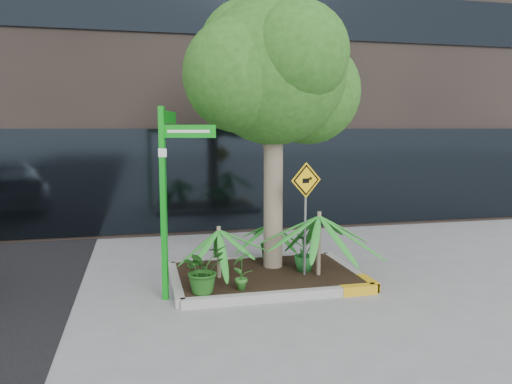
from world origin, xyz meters
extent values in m
plane|color=gray|center=(0.00, 0.00, 0.00)|extent=(80.00, 80.00, 0.00)
cube|color=#9E9E99|center=(0.20, 1.40, 0.07)|extent=(3.20, 0.15, 0.15)
cube|color=#9E9E99|center=(0.20, -0.80, 0.07)|extent=(3.20, 0.15, 0.15)
cube|color=#9E9E99|center=(-1.40, 0.30, 0.07)|extent=(0.15, 2.20, 0.15)
cube|color=#9E9E99|center=(1.80, 0.30, 0.07)|extent=(0.15, 2.20, 0.15)
cube|color=gold|center=(1.50, -0.80, 0.07)|extent=(0.60, 0.17, 0.15)
cube|color=black|center=(0.20, 0.30, 0.12)|extent=(3.05, 2.05, 0.06)
cylinder|color=gray|center=(0.43, 0.65, 1.64)|extent=(0.35, 0.35, 3.28)
cylinder|color=gray|center=(0.54, 0.65, 2.84)|extent=(0.62, 0.17, 1.06)
sphere|color=#255618|center=(0.43, 0.65, 3.72)|extent=(2.62, 2.62, 2.62)
sphere|color=#255618|center=(1.20, 0.98, 3.39)|extent=(1.97, 1.97, 1.97)
sphere|color=#255618|center=(-0.22, 0.43, 3.61)|extent=(1.97, 1.97, 1.97)
sphere|color=#255618|center=(0.65, -0.01, 3.94)|extent=(1.75, 1.75, 1.75)
sphere|color=#255618|center=(0.10, 1.19, 4.16)|extent=(1.86, 1.86, 1.86)
cylinder|color=gray|center=(1.07, -0.06, 0.71)|extent=(0.07, 0.07, 1.12)
cylinder|color=gray|center=(-0.65, 0.19, 0.60)|extent=(0.07, 0.07, 0.90)
cylinder|color=gray|center=(0.52, 1.12, 0.53)|extent=(0.07, 0.07, 0.76)
imported|color=#1C4F16|center=(-1.02, -0.55, 0.53)|extent=(0.93, 0.93, 0.75)
imported|color=#1C6023|center=(0.91, 0.23, 0.49)|extent=(0.44, 0.44, 0.68)
imported|color=#2A6C21|center=(-0.41, -0.55, 0.47)|extent=(0.48, 0.48, 0.65)
imported|color=#1E641D|center=(0.50, 1.15, 0.49)|extent=(0.53, 0.53, 0.69)
cube|color=#0E9F19|center=(-1.59, -0.30, 1.52)|extent=(0.11, 0.11, 3.04)
cube|color=#0E9F19|center=(-1.20, -0.43, 2.66)|extent=(0.81, 0.30, 0.20)
cube|color=#0E9F19|center=(-1.46, 0.09, 2.88)|extent=(0.30, 0.81, 0.20)
cube|color=white|center=(-1.20, -0.45, 2.66)|extent=(0.62, 0.21, 0.04)
cube|color=white|center=(-1.48, 0.09, 2.88)|extent=(0.21, 0.62, 0.04)
cube|color=white|center=(-1.59, -0.35, 2.34)|extent=(0.12, 0.05, 0.13)
cylinder|color=slate|center=(0.83, -0.01, 1.06)|extent=(0.05, 0.06, 1.82)
cube|color=yellow|center=(0.83, -0.03, 1.83)|extent=(0.59, 0.19, 0.61)
cube|color=black|center=(0.83, -0.04, 1.83)|extent=(0.52, 0.16, 0.54)
cube|color=yellow|center=(0.83, -0.04, 1.83)|extent=(0.44, 0.14, 0.46)
cube|color=black|center=(0.82, -0.05, 1.82)|extent=(0.14, 0.04, 0.08)
camera|label=1|loc=(-1.95, -8.10, 2.70)|focal=35.00mm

